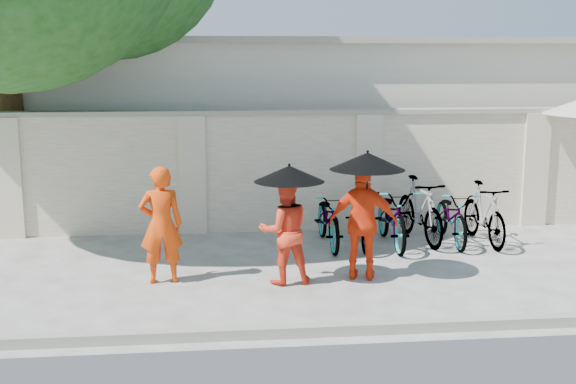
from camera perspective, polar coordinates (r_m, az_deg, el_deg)
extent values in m
plane|color=#BAB8B1|center=(9.50, -1.77, -7.54)|extent=(80.00, 80.00, 0.00)
cube|color=gray|center=(7.89, -0.84, -10.97)|extent=(40.00, 0.16, 0.12)
cube|color=#F0E1C5|center=(12.47, 1.70, 1.58)|extent=(20.00, 0.30, 2.00)
cube|color=beige|center=(16.28, 3.42, 5.82)|extent=(14.00, 6.00, 3.20)
cylinder|color=brown|center=(13.40, -21.48, 6.65)|extent=(0.60, 0.60, 4.40)
imported|color=#EC410A|center=(9.66, -10.00, -2.56)|extent=(0.61, 0.43, 1.57)
imported|color=red|center=(9.48, -0.26, -3.08)|extent=(0.76, 0.63, 1.43)
cylinder|color=black|center=(9.32, 0.09, -0.60)|extent=(0.02, 0.02, 0.68)
cone|color=black|center=(9.26, 0.09, 1.46)|extent=(0.91, 0.91, 0.21)
imported|color=#F93910|center=(9.71, 5.98, -2.43)|extent=(0.98, 0.61, 1.55)
cylinder|color=black|center=(9.54, 6.25, 0.24)|extent=(0.02, 0.02, 0.74)
cone|color=black|center=(9.48, 6.30, 2.45)|extent=(1.00, 1.00, 0.23)
imported|color=gray|center=(11.43, 3.27, -2.11)|extent=(0.62, 1.71, 0.89)
imported|color=gray|center=(11.46, 5.77, -1.84)|extent=(0.60, 1.69, 0.99)
imported|color=gray|center=(11.53, 8.26, -1.93)|extent=(0.68, 1.83, 0.96)
imported|color=gray|center=(11.84, 10.36, -1.41)|extent=(0.73, 1.80, 1.05)
imported|color=gray|center=(11.89, 12.83, -1.88)|extent=(0.67, 1.70, 0.88)
imported|color=gray|center=(11.97, 15.24, -1.65)|extent=(0.52, 1.65, 0.98)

